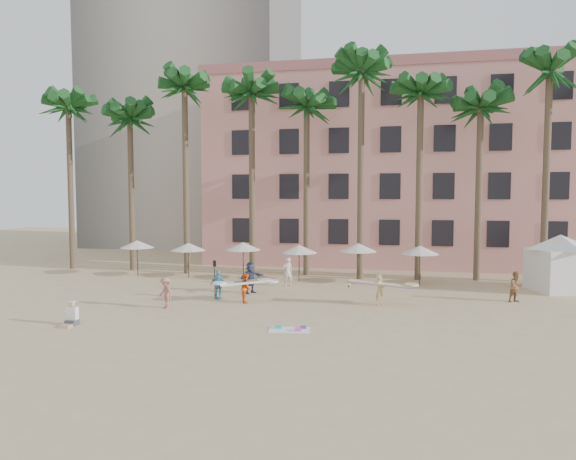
# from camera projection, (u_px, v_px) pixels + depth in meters

# --- Properties ---
(ground) EXTENTS (120.00, 120.00, 0.00)m
(ground) POSITION_uv_depth(u_px,v_px,m) (271.00, 329.00, 22.70)
(ground) COLOR #D1B789
(ground) RESTS_ON ground
(pink_hotel) EXTENTS (35.00, 14.00, 16.00)m
(pink_hotel) POSITION_uv_depth(u_px,v_px,m) (413.00, 172.00, 46.17)
(pink_hotel) COLOR pink
(pink_hotel) RESTS_ON ground
(grey_tower) EXTENTS (22.00, 18.00, 50.00)m
(grey_tower) POSITION_uv_depth(u_px,v_px,m) (198.00, 36.00, 61.69)
(grey_tower) COLOR #A89E8E
(grey_tower) RESTS_ON ground
(palm_row) EXTENTS (44.40, 5.40, 16.30)m
(palm_row) POSITION_uv_depth(u_px,v_px,m) (326.00, 96.00, 36.36)
(palm_row) COLOR brown
(palm_row) RESTS_ON ground
(umbrella_row) EXTENTS (22.50, 2.70, 2.73)m
(umbrella_row) POSITION_uv_depth(u_px,v_px,m) (271.00, 247.00, 35.36)
(umbrella_row) COLOR #332B23
(umbrella_row) RESTS_ON ground
(cabana) EXTENTS (5.57, 5.57, 3.50)m
(cabana) POSITION_uv_depth(u_px,v_px,m) (560.00, 258.00, 31.58)
(cabana) COLOR silver
(cabana) RESTS_ON ground
(beach_towel) EXTENTS (1.91, 1.22, 0.14)m
(beach_towel) POSITION_uv_depth(u_px,v_px,m) (291.00, 329.00, 22.62)
(beach_towel) COLOR white
(beach_towel) RESTS_ON ground
(carrier_yellow) EXTENTS (3.37, 0.95, 1.67)m
(carrier_yellow) POSITION_uv_depth(u_px,v_px,m) (380.00, 288.00, 27.57)
(carrier_yellow) COLOR tan
(carrier_yellow) RESTS_ON ground
(carrier_white) EXTENTS (2.95, 1.81, 1.61)m
(carrier_white) POSITION_uv_depth(u_px,v_px,m) (246.00, 287.00, 28.34)
(carrier_white) COLOR orange
(carrier_white) RESTS_ON ground
(beachgoers) EXTENTS (19.53, 8.58, 1.91)m
(beachgoers) POSITION_uv_depth(u_px,v_px,m) (280.00, 282.00, 29.65)
(beachgoers) COLOR #53A9C3
(beachgoers) RESTS_ON ground
(paddle) EXTENTS (0.18, 0.04, 2.23)m
(paddle) POSITION_uv_depth(u_px,v_px,m) (215.00, 275.00, 29.14)
(paddle) COLOR black
(paddle) RESTS_ON ground
(seated_man) EXTENTS (0.48, 0.85, 1.10)m
(seated_man) POSITION_uv_depth(u_px,v_px,m) (71.00, 317.00, 23.36)
(seated_man) COLOR #3F3F4C
(seated_man) RESTS_ON ground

